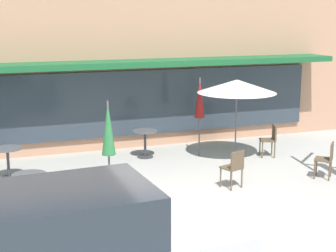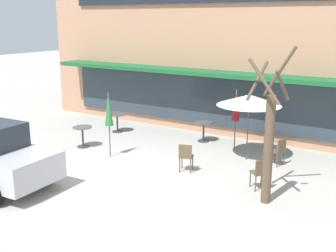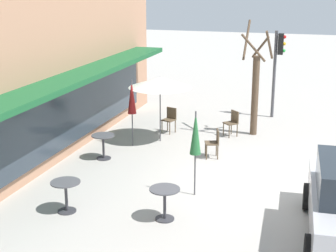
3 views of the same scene
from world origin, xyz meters
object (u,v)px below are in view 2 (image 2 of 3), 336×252
(cafe_table_near_wall, at_px, (204,128))
(patio_umbrella_corner_open, at_px, (109,110))
(patio_umbrella_green_folded, at_px, (236,106))
(patio_umbrella_cream_folded, at_px, (249,100))
(cafe_chair_0, at_px, (186,155))
(cafe_table_by_tree, at_px, (83,133))
(cafe_chair_1, at_px, (260,172))
(cafe_table_streetside, at_px, (117,120))
(street_tree, at_px, (269,139))
(cafe_chair_2, at_px, (279,150))

(cafe_table_near_wall, height_order, patio_umbrella_corner_open, patio_umbrella_corner_open)
(patio_umbrella_green_folded, bearing_deg, patio_umbrella_cream_folded, -43.36)
(patio_umbrella_green_folded, bearing_deg, cafe_table_near_wall, 164.88)
(patio_umbrella_green_folded, relative_size, cafe_chair_0, 2.47)
(cafe_table_by_tree, height_order, patio_umbrella_cream_folded, patio_umbrella_cream_folded)
(patio_umbrella_cream_folded, xyz_separation_m, cafe_chair_1, (1.30, -2.22, -1.50))
(cafe_table_streetside, bearing_deg, street_tree, -23.69)
(patio_umbrella_green_folded, bearing_deg, patio_umbrella_corner_open, -138.23)
(cafe_chair_0, distance_m, street_tree, 3.17)
(patio_umbrella_corner_open, xyz_separation_m, street_tree, (5.74, -0.68, 0.05))
(cafe_table_near_wall, xyz_separation_m, cafe_table_by_tree, (-3.38, -3.01, 0.00))
(cafe_table_near_wall, relative_size, patio_umbrella_green_folded, 0.35)
(cafe_table_near_wall, distance_m, cafe_table_by_tree, 4.53)
(cafe_table_by_tree, bearing_deg, street_tree, -7.77)
(cafe_table_near_wall, bearing_deg, patio_umbrella_corner_open, -118.75)
(patio_umbrella_green_folded, height_order, cafe_chair_1, patio_umbrella_green_folded)
(cafe_table_near_wall, bearing_deg, street_tree, -45.64)
(cafe_table_streetside, height_order, patio_umbrella_green_folded, patio_umbrella_green_folded)
(cafe_chair_0, bearing_deg, cafe_table_by_tree, 177.59)
(cafe_chair_1, bearing_deg, cafe_table_by_tree, 177.42)
(patio_umbrella_green_folded, distance_m, cafe_chair_2, 2.26)
(patio_umbrella_cream_folded, height_order, street_tree, street_tree)
(cafe_table_streetside, xyz_separation_m, cafe_chair_0, (4.76, -2.52, 0.01))
(cafe_chair_1, distance_m, street_tree, 1.40)
(cafe_chair_0, relative_size, cafe_chair_2, 1.00)
(patio_umbrella_cream_folded, bearing_deg, patio_umbrella_corner_open, -151.21)
(cafe_chair_1, height_order, cafe_chair_2, same)
(street_tree, bearing_deg, patio_umbrella_green_folded, 124.26)
(patio_umbrella_green_folded, height_order, cafe_chair_0, patio_umbrella_green_folded)
(cafe_table_by_tree, height_order, cafe_chair_1, cafe_chair_1)
(cafe_table_streetside, relative_size, cafe_chair_2, 0.85)
(cafe_chair_1, bearing_deg, patio_umbrella_green_folded, 125.04)
(cafe_table_near_wall, relative_size, cafe_table_streetside, 1.00)
(cafe_table_streetside, distance_m, cafe_chair_2, 6.98)
(cafe_table_by_tree, bearing_deg, cafe_chair_2, 15.84)
(cafe_table_by_tree, relative_size, street_tree, 0.19)
(patio_umbrella_green_folded, relative_size, cafe_chair_2, 2.47)
(cafe_table_near_wall, bearing_deg, patio_umbrella_green_folded, -15.12)
(patio_umbrella_green_folded, height_order, patio_umbrella_corner_open, same)
(cafe_table_near_wall, bearing_deg, cafe_chair_0, -71.25)
(cafe_chair_1, bearing_deg, cafe_chair_0, 177.11)
(cafe_table_streetside, height_order, street_tree, street_tree)
(cafe_chair_0, distance_m, cafe_chair_1, 2.43)
(patio_umbrella_corner_open, height_order, street_tree, street_tree)
(cafe_chair_2, bearing_deg, cafe_chair_0, -136.67)
(patio_umbrella_cream_folded, relative_size, cafe_chair_1, 2.47)
(cafe_table_streetside, height_order, cafe_chair_0, cafe_chair_0)
(cafe_table_streetside, distance_m, patio_umbrella_cream_folded, 6.09)
(cafe_table_near_wall, relative_size, cafe_table_by_tree, 1.00)
(cafe_table_by_tree, distance_m, patio_umbrella_cream_folded, 6.10)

